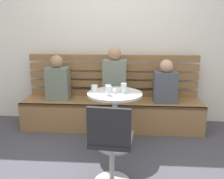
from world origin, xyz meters
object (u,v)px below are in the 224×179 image
booth_bench (112,114)px  person_adult (115,77)px  white_chair (111,143)px  person_child_left (58,80)px  cafe_table (115,110)px  cup_espresso_small (115,91)px  person_child_middle (165,84)px  cup_glass_tall (124,88)px  cup_water_clear (109,91)px  cup_ceramic_white (108,87)px  plate_small (123,90)px  cup_glass_short (94,88)px

booth_bench → person_adult: bearing=-21.8°
white_chair → person_child_left: person_child_left is taller
cafe_table → cup_espresso_small: (-0.00, 0.00, 0.25)m
booth_bench → cup_espresso_small: size_ratio=48.21×
person_child_middle → person_child_left: bearing=179.3°
white_chair → cup_glass_tall: (0.10, 0.83, 0.34)m
person_child_middle → cafe_table: bearing=-137.4°
cafe_table → cup_water_clear: cup_water_clear is taller
person_adult → cup_ceramic_white: person_adult is taller
cup_water_clear → cafe_table: bearing=60.1°
person_child_left → plate_small: bearing=-27.3°
cup_glass_short → cup_ceramic_white: bearing=20.2°
cafe_table → person_child_left: person_child_left is taller
person_adult → cup_espresso_small: (0.04, -0.65, -0.03)m
person_child_middle → cup_espresso_small: bearing=-137.6°
white_chair → plate_small: white_chair is taller
cup_glass_short → cafe_table: bearing=-14.7°
white_chair → cup_espresso_small: bearing=91.1°
white_chair → cup_espresso_small: (-0.02, 0.81, 0.30)m
booth_bench → white_chair: size_ratio=3.18×
white_chair → cup_glass_short: (-0.28, 0.88, 0.32)m
cup_water_clear → plate_small: size_ratio=0.65×
cup_glass_short → cup_water_clear: (0.20, -0.18, 0.02)m
cup_ceramic_white → plate_small: cup_ceramic_white is taller
cafe_table → plate_small: size_ratio=4.35×
cup_ceramic_white → cup_glass_tall: size_ratio=0.67×
cup_water_clear → cup_glass_short: bearing=136.9°
white_chair → cup_glass_tall: size_ratio=7.08×
cup_glass_short → plate_small: cup_glass_short is taller
white_chair → cup_espresso_small: size_ratio=15.18×
person_adult → person_child_middle: 0.75m
person_adult → cup_glass_short: person_adult is taller
cup_espresso_small → plate_small: cup_espresso_small is taller
cup_glass_short → white_chair: bearing=-72.6°
white_chair → plate_small: 1.01m
plate_small → person_child_middle: bearing=39.1°
white_chair → plate_small: size_ratio=5.00×
person_child_left → cup_glass_tall: bearing=-32.7°
cup_ceramic_white → person_child_middle: bearing=32.8°
person_adult → cup_water_clear: bearing=-91.8°
white_chair → cup_water_clear: 0.78m
person_child_middle → person_adult: bearing=179.9°
cafe_table → plate_small: plate_small is taller
cafe_table → person_child_left: bearing=143.6°
cafe_table → cup_glass_short: bearing=165.3°
plate_small → white_chair: bearing=-94.9°
booth_bench → cup_glass_short: bearing=-106.4°
cup_glass_tall → cup_espresso_small: (-0.11, -0.01, -0.03)m
cafe_table → white_chair: size_ratio=0.87×
person_child_left → cup_glass_tall: (1.01, -0.65, 0.06)m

